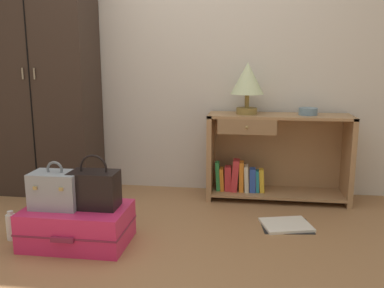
{
  "coord_description": "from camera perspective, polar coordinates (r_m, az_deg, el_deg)",
  "views": [
    {
      "loc": [
        0.63,
        -2.13,
        1.14
      ],
      "look_at": [
        0.22,
        0.77,
        0.55
      ],
      "focal_mm": 38.34,
      "sensor_mm": 36.0,
      "label": 1
    }
  ],
  "objects": [
    {
      "name": "back_wall",
      "position": [
        3.69,
        -1.82,
        13.9
      ],
      "size": [
        6.4,
        0.1,
        2.6
      ],
      "primitive_type": "cube",
      "color": "beige",
      "rests_on": "ground_plane"
    },
    {
      "name": "suitcase_large",
      "position": [
        2.75,
        -15.62,
        -10.83
      ],
      "size": [
        0.65,
        0.44,
        0.24
      ],
      "color": "#DB2860",
      "rests_on": "ground_plane"
    },
    {
      "name": "train_case",
      "position": [
        2.7,
        -18.39,
        -6.04
      ],
      "size": [
        0.3,
        0.2,
        0.3
      ],
      "color": "#8E99A3",
      "rests_on": "suitcase_large"
    },
    {
      "name": "bowl",
      "position": [
        3.44,
        15.84,
        4.38
      ],
      "size": [
        0.15,
        0.15,
        0.06
      ],
      "primitive_type": "cylinder",
      "color": "slate",
      "rests_on": "bookshelf"
    },
    {
      "name": "bookshelf",
      "position": [
        3.49,
        10.98,
        -1.82
      ],
      "size": [
        1.16,
        0.37,
        0.72
      ],
      "color": "#A37A51",
      "rests_on": "ground_plane"
    },
    {
      "name": "open_book_on_floor",
      "position": [
        3.02,
        12.96,
        -10.93
      ],
      "size": [
        0.39,
        0.34,
        0.02
      ],
      "color": "white",
      "rests_on": "ground_plane"
    },
    {
      "name": "ground_plane",
      "position": [
        2.5,
        -7.76,
        -15.9
      ],
      "size": [
        9.0,
        9.0,
        0.0
      ],
      "primitive_type": "plane",
      "color": "#9E7047"
    },
    {
      "name": "bottle",
      "position": [
        2.96,
        -23.84,
        -10.43
      ],
      "size": [
        0.06,
        0.06,
        0.19
      ],
      "color": "white",
      "rests_on": "ground_plane"
    },
    {
      "name": "table_lamp",
      "position": [
        3.38,
        7.72,
        8.7
      ],
      "size": [
        0.27,
        0.27,
        0.42
      ],
      "color": "olive",
      "rests_on": "bookshelf"
    },
    {
      "name": "wardrobe",
      "position": [
        3.77,
        -20.03,
        9.29
      ],
      "size": [
        0.87,
        0.47,
        2.09
      ],
      "color": "#33261E",
      "rests_on": "ground_plane"
    },
    {
      "name": "handbag",
      "position": [
        2.64,
        -13.41,
        -6.08
      ],
      "size": [
        0.3,
        0.18,
        0.34
      ],
      "color": "black",
      "rests_on": "suitcase_large"
    }
  ]
}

